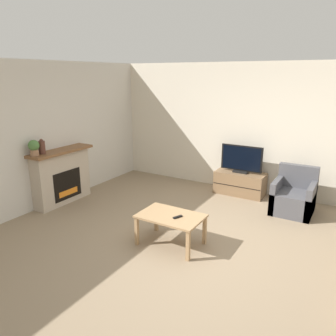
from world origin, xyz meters
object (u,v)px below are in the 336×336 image
(potted_plant, at_px, (34,147))
(mantel_vase_left, at_px, (42,147))
(fireplace, at_px, (62,176))
(tv, at_px, (241,160))
(coffee_table, at_px, (171,219))
(tv_stand, at_px, (240,183))
(remote, at_px, (178,217))
(armchair, at_px, (294,198))

(potted_plant, bearing_deg, mantel_vase_left, 90.00)
(fireplace, xyz_separation_m, potted_plant, (0.02, -0.56, 0.68))
(tv, bearing_deg, potted_plant, -135.44)
(fireplace, distance_m, potted_plant, 0.88)
(tv, xyz_separation_m, coffee_table, (-0.18, -2.60, -0.34))
(fireplace, relative_size, tv, 1.52)
(tv_stand, distance_m, remote, 2.63)
(potted_plant, height_order, tv, potted_plant)
(tv, distance_m, armchair, 1.31)
(tv, height_order, coffee_table, tv)
(tv, bearing_deg, tv_stand, 90.00)
(mantel_vase_left, distance_m, tv_stand, 3.99)
(coffee_table, height_order, remote, remote)
(mantel_vase_left, bearing_deg, potted_plant, -90.00)
(potted_plant, relative_size, tv_stand, 0.28)
(potted_plant, relative_size, tv, 0.33)
(potted_plant, xyz_separation_m, tv_stand, (2.84, 2.80, -0.99))
(fireplace, height_order, mantel_vase_left, mantel_vase_left)
(fireplace, distance_m, tv_stand, 3.64)
(fireplace, distance_m, remote, 2.83)
(tv_stand, bearing_deg, fireplace, -141.94)
(remote, bearing_deg, tv_stand, 112.29)
(coffee_table, bearing_deg, mantel_vase_left, -179.34)
(armchair, bearing_deg, tv_stand, 160.64)
(coffee_table, bearing_deg, tv_stand, 86.14)
(potted_plant, distance_m, tv_stand, 4.11)
(mantel_vase_left, xyz_separation_m, remote, (2.79, 0.01, -0.72))
(remote, bearing_deg, potted_plant, -153.08)
(potted_plant, xyz_separation_m, armchair, (3.99, 2.39, -0.95))
(fireplace, bearing_deg, coffee_table, -7.77)
(potted_plant, bearing_deg, tv_stand, 44.58)
(coffee_table, distance_m, remote, 0.15)
(tv_stand, bearing_deg, coffee_table, -93.86)
(armchair, bearing_deg, remote, -118.45)
(mantel_vase_left, bearing_deg, tv_stand, 42.84)
(coffee_table, bearing_deg, fireplace, 172.23)
(mantel_vase_left, relative_size, potted_plant, 0.97)
(mantel_vase_left, relative_size, tv, 0.32)
(tv, xyz_separation_m, armchair, (1.15, -0.40, -0.47))
(potted_plant, height_order, remote, potted_plant)
(fireplace, distance_m, mantel_vase_left, 0.76)
(fireplace, distance_m, tv, 3.63)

